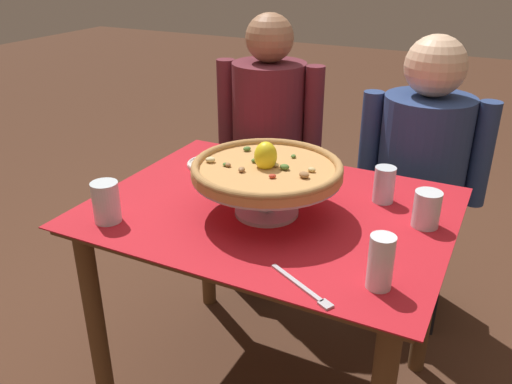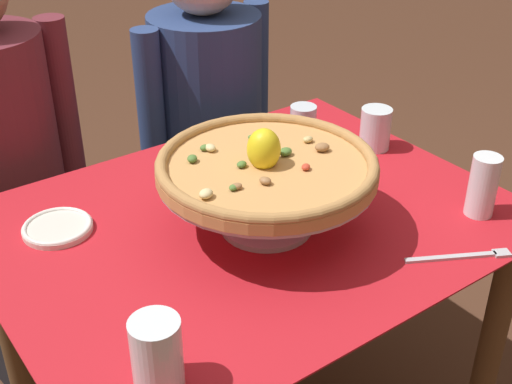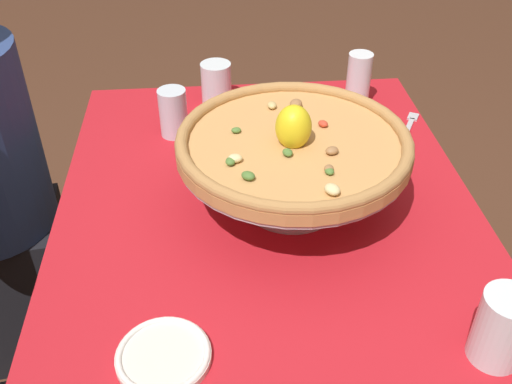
% 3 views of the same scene
% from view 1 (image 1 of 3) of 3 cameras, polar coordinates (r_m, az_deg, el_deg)
% --- Properties ---
extents(dining_table, '(1.08, 0.84, 0.74)m').
position_cam_1_polar(dining_table, '(1.71, 1.60, -5.23)').
color(dining_table, brown).
rests_on(dining_table, ground).
extents(pizza_stand, '(0.44, 0.44, 0.13)m').
position_cam_1_polar(pizza_stand, '(1.57, 1.17, 0.73)').
color(pizza_stand, '#B7B7C1').
rests_on(pizza_stand, dining_table).
extents(pizza, '(0.44, 0.44, 0.10)m').
position_cam_1_polar(pizza, '(1.55, 1.17, 2.58)').
color(pizza, tan).
rests_on(pizza, pizza_stand).
extents(water_glass_side_right, '(0.08, 0.08, 0.11)m').
position_cam_1_polar(water_glass_side_right, '(1.60, 17.74, -1.98)').
color(water_glass_side_right, silver).
rests_on(water_glass_side_right, dining_table).
extents(water_glass_front_left, '(0.08, 0.08, 0.12)m').
position_cam_1_polar(water_glass_front_left, '(1.61, -15.67, -1.32)').
color(water_glass_front_left, silver).
rests_on(water_glass_front_left, dining_table).
extents(water_glass_front_right, '(0.06, 0.06, 0.14)m').
position_cam_1_polar(water_glass_front_right, '(1.29, 13.14, -7.61)').
color(water_glass_front_right, white).
rests_on(water_glass_front_right, dining_table).
extents(water_glass_back_right, '(0.07, 0.07, 0.11)m').
position_cam_1_polar(water_glass_back_right, '(1.71, 13.51, 0.57)').
color(water_glass_back_right, silver).
rests_on(water_glass_back_right, dining_table).
extents(side_plate, '(0.14, 0.14, 0.02)m').
position_cam_1_polar(side_plate, '(1.96, -5.27, 3.03)').
color(side_plate, silver).
rests_on(side_plate, dining_table).
extents(dinner_fork, '(0.20, 0.12, 0.01)m').
position_cam_1_polar(dinner_fork, '(1.28, 5.11, -10.18)').
color(dinner_fork, '#B7B7C1').
rests_on(dinner_fork, dining_table).
extents(diner_left, '(0.47, 0.35, 1.23)m').
position_cam_1_polar(diner_left, '(2.40, 1.32, 3.15)').
color(diner_left, black).
rests_on(diner_left, ground).
extents(diner_right, '(0.50, 0.38, 1.19)m').
position_cam_1_polar(diner_right, '(2.25, 16.93, 0.30)').
color(diner_right, black).
rests_on(diner_right, ground).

